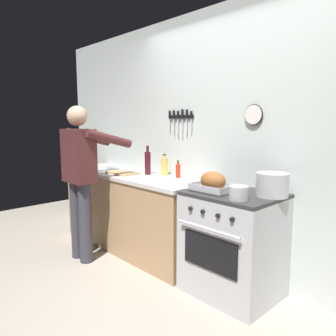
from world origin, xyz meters
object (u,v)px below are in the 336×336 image
(bottle_cooking_oil, at_px, (164,166))
(saucepan, at_px, (239,193))
(cutting_board, at_px, (123,173))
(stove, at_px, (233,243))
(person_cook, at_px, (81,173))
(roasting_pan, at_px, (213,183))
(bottle_wine_red, at_px, (148,162))
(bottle_hot_sauce, at_px, (178,171))
(stock_pot, at_px, (272,185))

(bottle_cooking_oil, bearing_deg, saucepan, -16.68)
(cutting_board, bearing_deg, stove, 3.52)
(person_cook, relative_size, roasting_pan, 4.72)
(roasting_pan, xyz_separation_m, bottle_wine_red, (-1.08, 0.18, 0.06))
(saucepan, height_order, cutting_board, saucepan)
(bottle_cooking_oil, bearing_deg, roasting_pan, -17.06)
(bottle_hot_sauce, bearing_deg, saucepan, -19.82)
(roasting_pan, xyz_separation_m, saucepan, (0.32, -0.09, -0.03))
(person_cook, distance_m, bottle_cooking_oil, 0.91)
(cutting_board, bearing_deg, stock_pot, 6.41)
(person_cook, xyz_separation_m, stock_pot, (1.83, 0.69, 0.04))
(stock_pot, relative_size, bottle_wine_red, 0.79)
(roasting_pan, bearing_deg, person_cook, -160.52)
(stove, height_order, bottle_hot_sauce, bottle_hot_sauce)
(stock_pot, bearing_deg, bottle_hot_sauce, 176.15)
(roasting_pan, relative_size, cutting_board, 0.98)
(roasting_pan, distance_m, saucepan, 0.34)
(cutting_board, bearing_deg, bottle_hot_sauce, 23.72)
(stove, distance_m, cutting_board, 1.55)
(person_cook, height_order, bottle_hot_sauce, person_cook)
(cutting_board, height_order, bottle_cooking_oil, bottle_cooking_oil)
(saucepan, relative_size, bottle_wine_red, 0.46)
(roasting_pan, height_order, bottle_cooking_oil, bottle_cooking_oil)
(stove, bearing_deg, person_cook, -159.32)
(stock_pot, height_order, bottle_wine_red, bottle_wine_red)
(cutting_board, distance_m, bottle_cooking_oil, 0.50)
(roasting_pan, bearing_deg, stove, 30.34)
(bottle_cooking_oil, bearing_deg, bottle_hot_sauce, -0.88)
(person_cook, xyz_separation_m, saucepan, (1.71, 0.40, 0.00))
(saucepan, xyz_separation_m, cutting_board, (-1.64, 0.09, -0.04))
(cutting_board, relative_size, bottle_hot_sauce, 1.93)
(stove, relative_size, bottle_cooking_oil, 3.78)
(stove, xyz_separation_m, roasting_pan, (-0.16, -0.09, 0.53))
(stove, bearing_deg, roasting_pan, -149.66)
(stove, bearing_deg, bottle_cooking_oil, 170.07)
(person_cook, bearing_deg, roasting_pan, -73.12)
(person_cook, height_order, bottle_wine_red, person_cook)
(roasting_pan, bearing_deg, bottle_wine_red, 170.67)
(saucepan, bearing_deg, stove, 132.28)
(roasting_pan, distance_m, bottle_wine_red, 1.10)
(saucepan, distance_m, bottle_hot_sauce, 1.08)
(stock_pot, bearing_deg, stove, -159.46)
(cutting_board, bearing_deg, roasting_pan, -0.07)
(person_cook, distance_m, roasting_pan, 1.47)
(stock_pot, bearing_deg, bottle_wine_red, -179.16)
(bottle_hot_sauce, bearing_deg, bottle_cooking_oil, 179.12)
(stove, xyz_separation_m, stock_pot, (0.29, 0.11, 0.55))
(stove, height_order, roasting_pan, roasting_pan)
(roasting_pan, distance_m, stock_pot, 0.49)
(stock_pot, relative_size, bottle_hot_sauce, 1.38)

